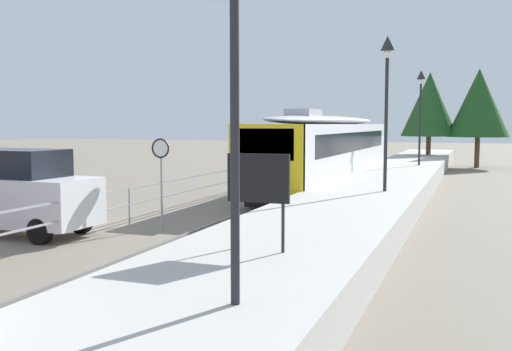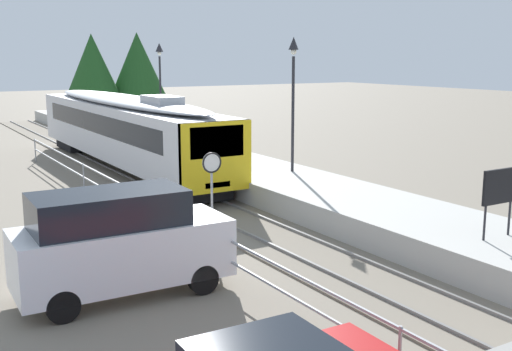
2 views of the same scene
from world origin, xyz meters
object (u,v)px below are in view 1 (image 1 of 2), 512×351
Objects in this scene: platform_lamp_mid_platform at (387,84)px; platform_lamp_near_end at (234,13)px; speed_limit_sign at (161,161)px; parked_van_white at (14,191)px; commuter_train at (329,146)px; platform_notice_board at (258,182)px; platform_lamp_far_end at (421,99)px.

platform_lamp_near_end is at bearing -90.00° from platform_lamp_mid_platform.
speed_limit_sign is 4.34m from parked_van_white.
commuter_train reaches higher than parked_van_white.
platform_lamp_mid_platform reaches higher than speed_limit_sign.
speed_limit_sign is at bearing 132.96° from platform_notice_board.
platform_notice_board is 7.77m from speed_limit_sign.
commuter_train is at bearing -128.62° from platform_lamp_far_end.
parked_van_white is at bearing -143.65° from platform_lamp_mid_platform.
platform_lamp_far_end is at bearing 71.64° from speed_limit_sign.
commuter_train is at bearing 70.16° from parked_van_white.
platform_notice_board is at bearing -20.80° from parked_van_white.
platform_lamp_mid_platform reaches higher than parked_van_white.
platform_lamp_mid_platform is (0.00, 13.64, 0.00)m from platform_lamp_near_end.
parked_van_white is (-8.87, 3.37, -0.89)m from platform_notice_board.
platform_lamp_mid_platform is at bearing 36.35° from parked_van_white.
speed_limit_sign is 0.57× the size of parked_van_white.
platform_lamp_far_end reaches higher than speed_limit_sign.
parked_van_white is at bearing 146.22° from platform_lamp_near_end.
parked_van_white is at bearing -115.04° from platform_lamp_far_end.
platform_notice_board is (-0.83, 3.12, -2.44)m from platform_lamp_near_end.
platform_lamp_near_end is 12.14m from parked_van_white.
commuter_train reaches higher than speed_limit_sign.
commuter_train is 3.69× the size of platform_lamp_near_end.
speed_limit_sign is (-6.13, 8.81, -2.50)m from platform_lamp_near_end.
commuter_train is 16.75m from parked_van_white.
platform_lamp_near_end is 11.02m from speed_limit_sign.
platform_lamp_mid_platform is at bearing -64.88° from commuter_train.
commuter_train is 6.92m from platform_lamp_far_end.
platform_lamp_far_end is 19.62m from speed_limit_sign.
platform_lamp_far_end is 2.97× the size of platform_notice_board.
platform_lamp_near_end is 4.05m from platform_notice_board.
platform_notice_board reaches higher than parked_van_white.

